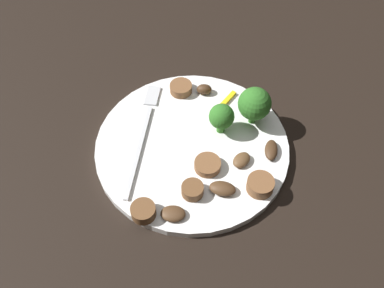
% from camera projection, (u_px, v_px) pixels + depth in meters
% --- Properties ---
extents(ground_plane, '(1.40, 1.40, 0.00)m').
position_uv_depth(ground_plane, '(192.00, 149.00, 0.55)').
color(ground_plane, black).
extents(plate, '(0.25, 0.25, 0.01)m').
position_uv_depth(plate, '(192.00, 146.00, 0.55)').
color(plate, white).
rests_on(plate, ground_plane).
extents(fork, '(0.18, 0.07, 0.00)m').
position_uv_depth(fork, '(144.00, 128.00, 0.56)').
color(fork, silver).
rests_on(fork, plate).
extents(broccoli_floret_0, '(0.03, 0.03, 0.04)m').
position_uv_depth(broccoli_floret_0, '(222.00, 117.00, 0.54)').
color(broccoli_floret_0, '#347525').
rests_on(broccoli_floret_0, plate).
extents(broccoli_floret_1, '(0.04, 0.04, 0.06)m').
position_uv_depth(broccoli_floret_1, '(255.00, 104.00, 0.54)').
color(broccoli_floret_1, '#347525').
rests_on(broccoli_floret_1, plate).
extents(sausage_slice_0, '(0.04, 0.04, 0.01)m').
position_uv_depth(sausage_slice_0, '(178.00, 88.00, 0.59)').
color(sausage_slice_0, brown).
rests_on(sausage_slice_0, plate).
extents(sausage_slice_1, '(0.03, 0.03, 0.01)m').
position_uv_depth(sausage_slice_1, '(143.00, 211.00, 0.48)').
color(sausage_slice_1, brown).
rests_on(sausage_slice_1, plate).
extents(sausage_slice_2, '(0.04, 0.04, 0.02)m').
position_uv_depth(sausage_slice_2, '(260.00, 185.00, 0.50)').
color(sausage_slice_2, brown).
rests_on(sausage_slice_2, plate).
extents(sausage_slice_3, '(0.05, 0.05, 0.01)m').
position_uv_depth(sausage_slice_3, '(208.00, 165.00, 0.52)').
color(sausage_slice_3, brown).
rests_on(sausage_slice_3, plate).
extents(sausage_slice_4, '(0.03, 0.03, 0.01)m').
position_uv_depth(sausage_slice_4, '(193.00, 190.00, 0.50)').
color(sausage_slice_4, brown).
rests_on(sausage_slice_4, plate).
extents(mushroom_0, '(0.04, 0.03, 0.01)m').
position_uv_depth(mushroom_0, '(271.00, 150.00, 0.53)').
color(mushroom_0, '#422B19').
rests_on(mushroom_0, plate).
extents(mushroom_1, '(0.03, 0.02, 0.01)m').
position_uv_depth(mushroom_1, '(253.00, 95.00, 0.59)').
color(mushroom_1, '#422B19').
rests_on(mushroom_1, plate).
extents(mushroom_2, '(0.02, 0.02, 0.01)m').
position_uv_depth(mushroom_2, '(204.00, 89.00, 0.59)').
color(mushroom_2, '#422B19').
rests_on(mushroom_2, plate).
extents(mushroom_3, '(0.03, 0.04, 0.01)m').
position_uv_depth(mushroom_3, '(223.00, 189.00, 0.50)').
color(mushroom_3, '#4C331E').
rests_on(mushroom_3, plate).
extents(mushroom_4, '(0.03, 0.03, 0.01)m').
position_uv_depth(mushroom_4, '(242.00, 160.00, 0.52)').
color(mushroom_4, brown).
rests_on(mushroom_4, plate).
extents(mushroom_5, '(0.03, 0.03, 0.01)m').
position_uv_depth(mushroom_5, '(173.00, 214.00, 0.48)').
color(mushroom_5, '#4C331E').
rests_on(mushroom_5, plate).
extents(pepper_strip_1, '(0.04, 0.04, 0.00)m').
position_uv_depth(pepper_strip_1, '(224.00, 103.00, 0.58)').
color(pepper_strip_1, yellow).
rests_on(pepper_strip_1, plate).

